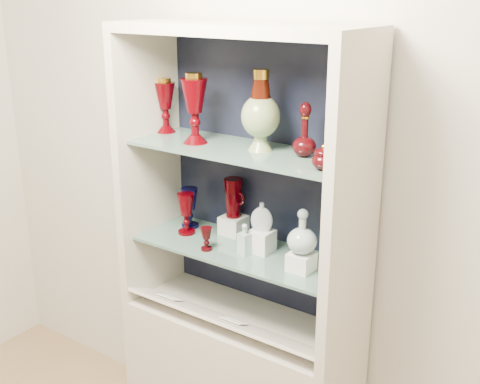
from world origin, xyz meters
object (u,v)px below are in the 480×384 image
Objects in this scene: ruby_decanter_b at (350,130)px; cobalt_goblet at (190,208)px; enamel_urn at (261,111)px; pedestal_lamp_right at (195,108)px; ruby_goblet_small at (206,239)px; ruby_decanter_a at (305,126)px; pedestal_lamp_left at (165,105)px; clear_square_bottle at (245,239)px; cameo_medallion at (341,225)px; ruby_goblet_tall at (186,214)px; lidded_bowl at (324,157)px; ruby_pitcher at (233,198)px; clear_round_decanter at (302,233)px; flat_flask at (262,216)px.

ruby_decanter_b reaches higher than cobalt_goblet.
pedestal_lamp_right is at bearing -169.48° from enamel_urn.
ruby_decanter_a is at bearing 20.02° from ruby_goblet_small.
clear_square_bottle is (0.48, -0.09, -0.47)m from pedestal_lamp_left.
pedestal_lamp_left is 0.83× the size of pedestal_lamp_right.
cobalt_goblet is 0.27m from ruby_goblet_small.
cameo_medallion is (0.60, 0.13, -0.40)m from pedestal_lamp_right.
enamel_urn is at bearing 10.52° from pedestal_lamp_right.
ruby_goblet_small is at bearing -26.32° from ruby_goblet_tall.
pedestal_lamp_left is 1.03× the size of ruby_decanter_a.
pedestal_lamp_left reaches higher than lidded_bowl.
ruby_decanter_a reaches higher than ruby_decanter_b.
ruby_decanter_b is at bearing 13.56° from ruby_pitcher.
pedestal_lamp_right is 0.73m from cameo_medallion.
cobalt_goblet is 0.99× the size of ruby_goblet_tall.
pedestal_lamp_right reaches higher than ruby_goblet_tall.
enamel_urn is 1.83× the size of clear_round_decanter.
enamel_urn is 0.53m from cameo_medallion.
pedestal_lamp_left reaches higher than cameo_medallion.
ruby_decanter_a is (0.18, 0.02, -0.04)m from enamel_urn.
cameo_medallion is at bearing 21.98° from clear_square_bottle.
lidded_bowl is at bearing -16.86° from enamel_urn.
ruby_decanter_a is (0.69, -0.01, -0.00)m from pedestal_lamp_left.
pedestal_lamp_right is 2.41× the size of cameo_medallion.
enamel_urn is (0.50, -0.03, 0.04)m from pedestal_lamp_left.
ruby_goblet_tall is at bearing 163.38° from pedestal_lamp_right.
ruby_decanter_a is at bearing 121.33° from clear_round_decanter.
lidded_bowl is at bearing -8.61° from pedestal_lamp_left.
ruby_goblet_small is 0.23m from ruby_pitcher.
clear_round_decanter is (0.59, -0.03, 0.06)m from ruby_goblet_tall.
pedestal_lamp_left is 1.37× the size of ruby_pitcher.
clear_square_bottle is at bearing 20.35° from ruby_goblet_small.
flat_flask is at bearing 56.34° from clear_square_bottle.
lidded_bowl reaches higher than flat_flask.
clear_square_bottle is 0.78× the size of clear_round_decanter.
ruby_goblet_small is at bearing -177.84° from lidded_bowl.
lidded_bowl reaches higher than clear_round_decanter.
pedestal_lamp_right is 3.01× the size of lidded_bowl.
cobalt_goblet is at bearing 170.65° from clear_round_decanter.
ruby_decanter_b is (0.61, 0.13, -0.03)m from pedestal_lamp_right.
pedestal_lamp_left is at bearing 173.20° from clear_round_decanter.
pedestal_lamp_left reaches higher than ruby_decanter_b.
ruby_goblet_small is at bearing -146.92° from enamel_urn.
flat_flask is at bearing -2.83° from enamel_urn.
flat_flask is (0.52, -0.03, -0.38)m from pedestal_lamp_left.
clear_square_bottle is 0.39m from cameo_medallion.
pedestal_lamp_right is 0.52m from ruby_goblet_small.
ruby_decanter_b is at bearing 22.53° from ruby_decanter_a.
ruby_pitcher is at bearing 132.45° from flat_flask.
cameo_medallion is at bearing 13.73° from ruby_pitcher.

